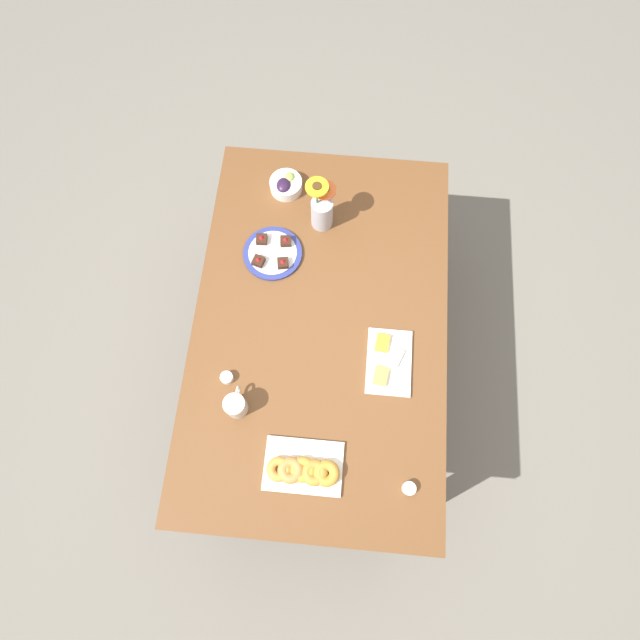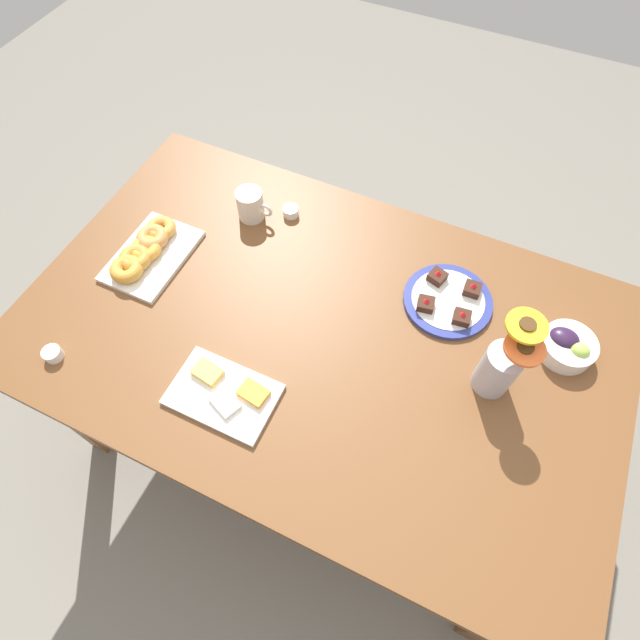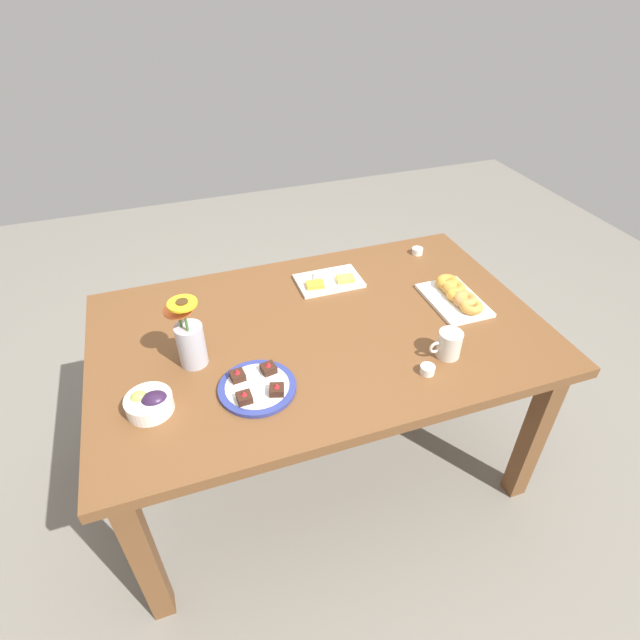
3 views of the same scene
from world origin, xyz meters
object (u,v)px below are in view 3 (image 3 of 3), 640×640
(coffee_mug, at_px, (449,344))
(dessert_plate, at_px, (257,387))
(dining_table, at_px, (320,347))
(croissant_platter, at_px, (457,296))
(flower_vase, at_px, (190,341))
(cheese_platter, at_px, (329,281))
(grape_bowl, at_px, (150,403))
(jam_cup_berry, at_px, (417,251))
(jam_cup_honey, at_px, (428,369))

(coffee_mug, relative_size, dessert_plate, 0.47)
(dining_table, height_order, coffee_mug, coffee_mug)
(croissant_platter, relative_size, flower_vase, 1.06)
(cheese_platter, bearing_deg, flower_vase, 27.67)
(dining_table, relative_size, dessert_plate, 6.57)
(croissant_platter, xyz_separation_m, flower_vase, (1.01, 0.03, 0.07))
(dining_table, bearing_deg, flower_vase, 4.24)
(croissant_platter, bearing_deg, cheese_platter, -33.54)
(coffee_mug, xyz_separation_m, grape_bowl, (0.96, -0.07, -0.02))
(jam_cup_berry, bearing_deg, dining_table, 32.04)
(croissant_platter, bearing_deg, flower_vase, 1.48)
(croissant_platter, relative_size, jam_cup_honey, 5.83)
(cheese_platter, height_order, croissant_platter, croissant_platter)
(grape_bowl, bearing_deg, coffee_mug, 175.65)
(grape_bowl, distance_m, dessert_plate, 0.32)
(croissant_platter, distance_m, jam_cup_berry, 0.38)
(cheese_platter, relative_size, jam_cup_berry, 5.42)
(jam_cup_honey, bearing_deg, jam_cup_berry, -115.59)
(coffee_mug, relative_size, croissant_platter, 0.41)
(dining_table, distance_m, jam_cup_honey, 0.43)
(jam_cup_honey, relative_size, flower_vase, 0.18)
(dining_table, distance_m, croissant_platter, 0.57)
(cheese_platter, distance_m, jam_cup_berry, 0.46)
(dining_table, bearing_deg, dessert_plate, 38.02)
(grape_bowl, distance_m, croissant_platter, 1.18)
(dining_table, height_order, croissant_platter, croissant_platter)
(grape_bowl, bearing_deg, croissant_platter, -170.47)
(dessert_plate, bearing_deg, flower_vase, -48.24)
(croissant_platter, height_order, flower_vase, flower_vase)
(croissant_platter, height_order, jam_cup_berry, croissant_platter)
(cheese_platter, bearing_deg, jam_cup_berry, -168.35)
(coffee_mug, xyz_separation_m, jam_cup_berry, (-0.23, -0.64, -0.03))
(dining_table, relative_size, croissant_platter, 5.71)
(jam_cup_berry, bearing_deg, jam_cup_honey, 64.41)
(dining_table, height_order, jam_cup_berry, jam_cup_berry)
(jam_cup_berry, bearing_deg, flower_vase, 21.08)
(dining_table, distance_m, jam_cup_berry, 0.70)
(cheese_platter, relative_size, flower_vase, 0.99)
(dining_table, bearing_deg, croissant_platter, 179.24)
(jam_cup_honey, height_order, flower_vase, flower_vase)
(cheese_platter, bearing_deg, croissant_platter, 146.46)
(dessert_plate, bearing_deg, dining_table, -141.98)
(dining_table, height_order, cheese_platter, cheese_platter)
(dining_table, bearing_deg, jam_cup_honey, 127.40)
(flower_vase, bearing_deg, coffee_mug, 163.39)
(cheese_platter, bearing_deg, grape_bowl, 32.86)
(flower_vase, bearing_deg, jam_cup_berry, -158.92)
(grape_bowl, bearing_deg, dining_table, -161.47)
(cheese_platter, distance_m, croissant_platter, 0.51)
(jam_cup_berry, relative_size, flower_vase, 0.18)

